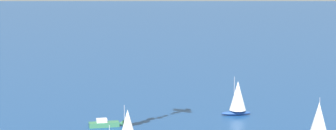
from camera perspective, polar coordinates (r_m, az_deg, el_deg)
sailboat_inshore at (r=190.42m, az=6.47°, el=-3.02°), size 8.45×8.35×11.98m
sailboat_offshore at (r=159.81m, az=-3.77°, el=-5.59°), size 7.76×4.99×9.65m
sailboat_ahead at (r=171.08m, az=13.81°, el=-4.81°), size 5.42×8.18×10.16m
motorboat_mid_cluster at (r=176.88m, az=-5.48°, el=-5.43°), size 9.02×9.74×3.07m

